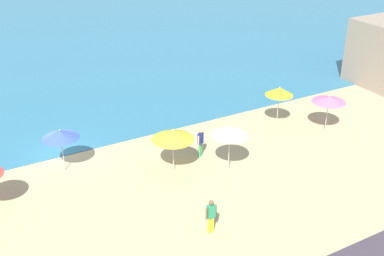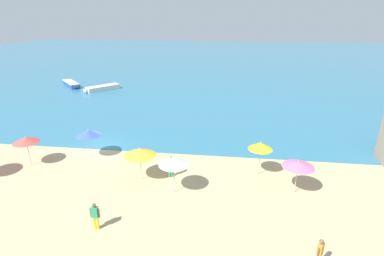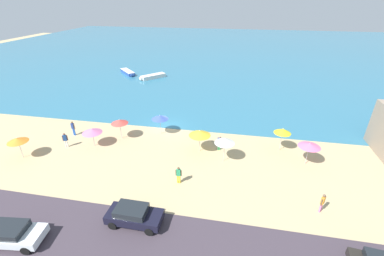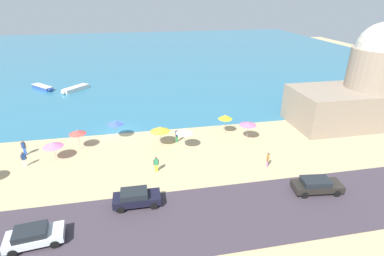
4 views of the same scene
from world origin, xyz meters
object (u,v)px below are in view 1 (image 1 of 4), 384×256
object	(u,v)px
bather_2	(200,141)
beach_umbrella_1	(230,131)
beach_umbrella_0	(329,99)
beach_umbrella_3	(60,134)
beach_umbrella_7	(279,91)
beach_umbrella_2	(173,135)
bather_3	(211,215)

from	to	relation	value
bather_2	beach_umbrella_1	bearing A→B (deg)	-71.92
beach_umbrella_0	beach_umbrella_3	bearing A→B (deg)	168.28
beach_umbrella_1	beach_umbrella_0	bearing A→B (deg)	7.28
beach_umbrella_1	beach_umbrella_7	size ratio (longest dim) A/B	0.99
beach_umbrella_0	beach_umbrella_3	distance (m)	16.54
beach_umbrella_0	beach_umbrella_1	distance (m)	8.25
beach_umbrella_3	beach_umbrella_2	bearing A→B (deg)	-29.63
beach_umbrella_1	beach_umbrella_7	bearing A→B (deg)	28.29
beach_umbrella_3	beach_umbrella_1	bearing A→B (deg)	-28.79
beach_umbrella_0	beach_umbrella_2	distance (m)	10.92
beach_umbrella_7	bather_3	distance (m)	12.21
beach_umbrella_0	beach_umbrella_3	size ratio (longest dim) A/B	0.95
beach_umbrella_7	bather_3	xyz separation A→B (m)	(-9.60, -7.41, -1.43)
beach_umbrella_1	bather_3	size ratio (longest dim) A/B	1.57
beach_umbrella_3	bather_3	bearing A→B (deg)	-63.58
beach_umbrella_0	beach_umbrella_1	world-z (taller)	beach_umbrella_1
beach_umbrella_2	bather_2	world-z (taller)	beach_umbrella_2
beach_umbrella_1	bather_3	distance (m)	5.82
beach_umbrella_7	beach_umbrella_2	bearing A→B (deg)	-168.41
beach_umbrella_0	bather_2	world-z (taller)	beach_umbrella_0
bather_3	beach_umbrella_1	bearing A→B (deg)	48.76
bather_3	beach_umbrella_0	bearing A→B (deg)	23.96
beach_umbrella_0	bather_3	xyz separation A→B (m)	(-11.90, -5.29, -1.20)
beach_umbrella_1	beach_umbrella_3	xyz separation A→B (m)	(-8.02, 4.41, -0.16)
bather_2	bather_3	size ratio (longest dim) A/B	1.03
beach_umbrella_2	beach_umbrella_7	size ratio (longest dim) A/B	0.94
beach_umbrella_0	beach_umbrella_7	bearing A→B (deg)	137.32
beach_umbrella_3	bather_2	bearing A→B (deg)	-18.07
beach_umbrella_1	beach_umbrella_7	distance (m)	6.68
beach_umbrella_2	bather_3	size ratio (longest dim) A/B	1.49
beach_umbrella_1	bather_2	world-z (taller)	beach_umbrella_1
beach_umbrella_1	bather_3	bearing A→B (deg)	-131.24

